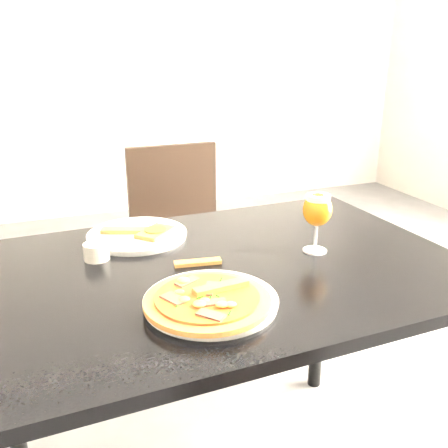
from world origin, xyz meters
name	(u,v)px	position (x,y,z in m)	size (l,w,h in m)	color
dining_table	(220,298)	(-0.20, 0.17, 0.66)	(1.22, 0.84, 0.75)	black
chair_far	(182,242)	(-0.06, 1.00, 0.48)	(0.41, 0.41, 0.87)	black
plate_main	(211,301)	(-0.29, -0.01, 0.76)	(0.28, 0.28, 0.01)	silver
pizza	(208,299)	(-0.30, -0.03, 0.77)	(0.26, 0.26, 0.03)	olive
plate_second	(137,235)	(-0.35, 0.43, 0.76)	(0.28, 0.28, 0.01)	silver
crust_scraps	(145,231)	(-0.33, 0.41, 0.77)	(0.21, 0.15, 0.02)	olive
loose_crust	(198,262)	(-0.25, 0.19, 0.75)	(0.12, 0.03, 0.01)	olive
sauce_cup	(96,251)	(-0.48, 0.31, 0.77)	(0.06, 0.06, 0.04)	beige
beer_glass	(317,210)	(0.06, 0.16, 0.86)	(0.08, 0.08, 0.16)	silver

